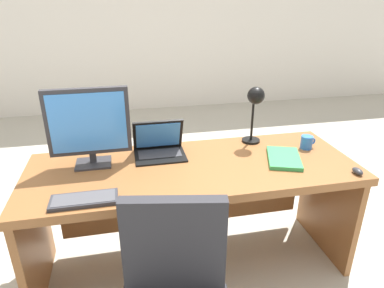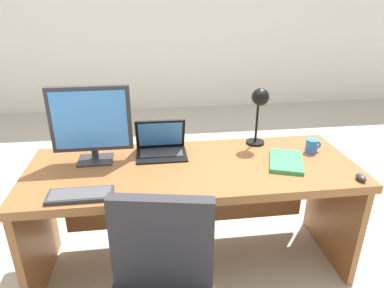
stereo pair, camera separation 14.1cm
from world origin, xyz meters
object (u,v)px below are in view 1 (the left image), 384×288
laptop (159,144)px  mouse (358,171)px  book (284,158)px  monitor (89,124)px  desk_lamp (255,103)px  keyboard (84,200)px  desk (192,189)px  coffee_mug (307,142)px

laptop → mouse: size_ratio=4.05×
laptop → book: 0.76m
monitor → mouse: (1.42, -0.42, -0.23)m
desk_lamp → keyboard: bearing=-154.2°
desk → laptop: 0.34m
desk → monitor: size_ratio=4.17×
desk → mouse: size_ratio=25.14×
laptop → keyboard: (-0.41, -0.47, -0.06)m
book → keyboard: bearing=-169.0°
monitor → keyboard: (-0.02, -0.40, -0.24)m
mouse → book: 0.40m
desk → laptop: (-0.17, 0.16, 0.25)m
laptop → desk_lamp: bearing=3.4°
keyboard → coffee_mug: coffee_mug is taller
coffee_mug → monitor: bearing=178.0°
keyboard → mouse: size_ratio=4.18×
monitor → mouse: 1.50m
monitor → book: 1.15m
keyboard → desk_lamp: bearing=25.8°
book → coffee_mug: (0.22, 0.13, 0.03)m
desk → monitor: (-0.56, 0.09, 0.43)m
laptop → coffee_mug: bearing=-7.2°
desk_lamp → coffee_mug: bearing=-26.7°
monitor → coffee_mug: (1.32, -0.05, -0.20)m
keyboard → book: bearing=11.0°
laptop → coffee_mug: laptop is taller
monitor → mouse: monitor is taller
book → mouse: bearing=-37.9°
laptop → book: laptop is taller
desk → coffee_mug: coffee_mug is taller
desk_lamp → coffee_mug: desk_lamp is taller
laptop → book: (0.72, -0.25, -0.05)m
monitor → coffee_mug: bearing=-2.0°
keyboard → book: book is taller
keyboard → coffee_mug: size_ratio=3.21×
desk → keyboard: (-0.59, -0.30, 0.19)m
desk → mouse: mouse is taller
laptop → monitor: bearing=-169.8°
keyboard → desk: bearing=27.4°
book → desk_lamp: bearing=107.9°
mouse → desk_lamp: 0.72m
monitor → mouse: bearing=-16.5°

